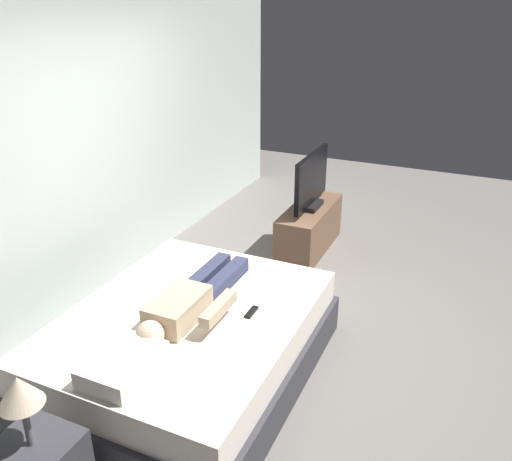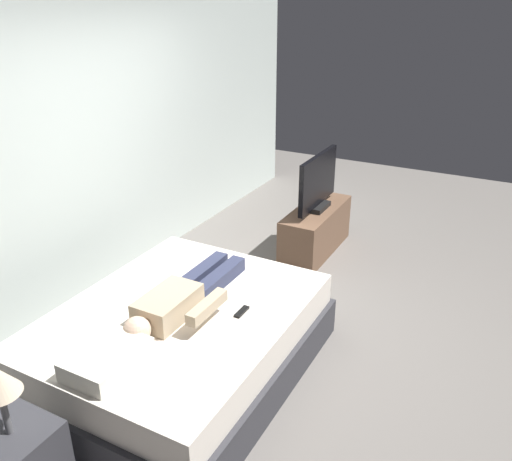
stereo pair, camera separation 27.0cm
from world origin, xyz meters
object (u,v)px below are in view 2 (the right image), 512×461
Objects in this scene: tv at (318,183)px; remote at (242,312)px; pillow at (107,359)px; tv_stand at (315,230)px; person at (181,299)px; bed at (180,342)px.

remote is at bearing -171.71° from tv.
pillow is 0.44× the size of tv_stand.
person is 2.33m from tv.
tv reaches higher than pillow.
tv_stand is 0.53m from tv.
bed is at bearing 156.86° from person.
person is at bearing 110.47° from remote.
remote is 0.14× the size of tv_stand.
tv reaches higher than person.
tv is at bearing 8.29° from remote.
bed is at bearing -0.00° from pillow.
bed is 0.54m from remote.
bed is 2.41m from tv.
tv_stand is (2.17, 0.32, -0.30)m from remote.
pillow is 3.08m from tv_stand.
person is 0.44m from remote.
remote is 2.21m from tv.
remote is at bearing -171.71° from tv_stand.
pillow reaches higher than tv_stand.
tv is (2.32, -0.09, 0.16)m from person.
bed is at bearing 177.54° from tv.
remote is at bearing -25.08° from pillow.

